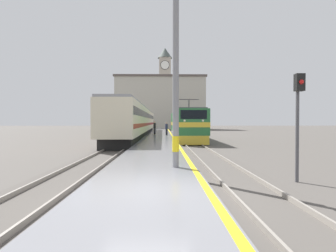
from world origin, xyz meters
TOP-DOWN VIEW (x-y plane):
  - ground_plane at (0.00, 30.00)m, footprint 200.00×200.00m
  - platform at (0.00, 25.00)m, footprint 3.52×140.00m
  - rail_track_near at (3.13, 25.00)m, footprint 2.84×140.00m
  - rail_track_far at (-3.08, 25.00)m, footprint 2.84×140.00m
  - locomotive_train at (3.13, 24.25)m, footprint 2.92×17.25m
  - passenger_train at (-3.08, 30.83)m, footprint 2.92×39.44m
  - catenary_mast at (1.04, 3.01)m, footprint 2.48×0.26m
  - person_on_platform at (0.92, 26.70)m, footprint 0.34×0.34m
  - second_waiting_passenger at (-0.70, 29.28)m, footprint 0.34×0.34m
  - clock_tower at (1.07, 78.73)m, footprint 4.68×4.68m
  - station_building at (-0.27, 65.79)m, footprint 24.53×9.56m
  - signal_post at (5.20, 2.07)m, footprint 0.30×0.39m

SIDE VIEW (x-z plane):
  - ground_plane at x=0.00m, z-range 0.00..0.00m
  - rail_track_near at x=3.13m, z-range -0.05..0.11m
  - rail_track_far at x=-3.08m, z-range -0.05..0.11m
  - platform at x=0.00m, z-range 0.00..0.39m
  - person_on_platform at x=0.92m, z-range 0.43..2.10m
  - second_waiting_passenger at x=-0.70m, z-range 0.44..2.21m
  - locomotive_train at x=3.13m, z-range -0.44..4.01m
  - passenger_train at x=-3.08m, z-range 0.15..4.20m
  - signal_post at x=5.20m, z-range 0.66..4.46m
  - catenary_mast at x=1.04m, z-range 0.39..8.96m
  - station_building at x=-0.27m, z-range 0.02..14.47m
  - clock_tower at x=1.07m, z-range 0.79..26.98m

